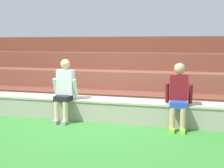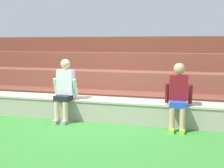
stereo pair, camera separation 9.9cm
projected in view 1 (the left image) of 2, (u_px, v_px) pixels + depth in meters
name	position (u px, v px, depth m)	size (l,w,h in m)	color
ground_plane	(93.00, 123.00, 6.25)	(80.00, 80.00, 0.00)	#388433
stone_seating_wall	(96.00, 108.00, 6.49)	(8.77, 0.61, 0.48)	#A8A08E
brick_bleachers	(119.00, 77.00, 8.60)	(10.72, 2.76, 1.91)	brown
person_left_of_center	(64.00, 89.00, 6.28)	(0.54, 0.54, 1.37)	beige
person_center	(179.00, 94.00, 5.69)	(0.54, 0.54, 1.33)	tan
plastic_cup_middle	(57.00, 94.00, 6.74)	(0.09, 0.09, 0.11)	red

